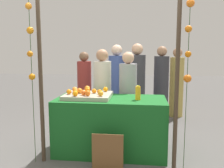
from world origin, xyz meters
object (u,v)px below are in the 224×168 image
stall_counter (111,125)px  juice_bottle (138,93)px  chalkboard_sign (108,153)px  orange_1 (94,91)px  orange_0 (100,92)px  vendor_right (128,99)px  vendor_left (102,96)px

stall_counter → juice_bottle: size_ratio=7.72×
stall_counter → chalkboard_sign: 0.64m
orange_1 → chalkboard_sign: 1.03m
orange_1 → chalkboard_sign: size_ratio=0.14×
stall_counter → orange_0: 0.55m
stall_counter → juice_bottle: (0.41, -0.06, 0.53)m
juice_bottle → orange_0: bearing=173.3°
stall_counter → orange_1: 0.59m
orange_1 → chalkboard_sign: orange_1 is taller
stall_counter → orange_0: orange_0 is taller
chalkboard_sign → vendor_right: 1.37m
vendor_right → stall_counter: bearing=-108.8°
vendor_left → vendor_right: vendor_left is taller
stall_counter → vendor_left: bearing=109.7°
vendor_right → chalkboard_sign: bearing=-98.2°
orange_0 → orange_1: bearing=147.7°
vendor_right → vendor_left: bearing=176.6°
orange_0 → vendor_right: size_ratio=0.05×
chalkboard_sign → vendor_right: size_ratio=0.33×
vendor_left → vendor_right: 0.47m
vendor_left → chalkboard_sign: bearing=-77.8°
orange_0 → orange_1: orange_0 is taller
juice_bottle → vendor_right: size_ratio=0.14×
orange_1 → vendor_left: (0.03, 0.61, -0.20)m
chalkboard_sign → vendor_left: 1.42m
orange_1 → vendor_left: 0.65m
orange_1 → chalkboard_sign: bearing=-65.7°
juice_bottle → chalkboard_sign: juice_bottle is taller
stall_counter → vendor_left: size_ratio=1.04×
vendor_right → orange_0: bearing=-121.3°
orange_1 → vendor_left: size_ratio=0.05×
stall_counter → juice_bottle: bearing=-8.8°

